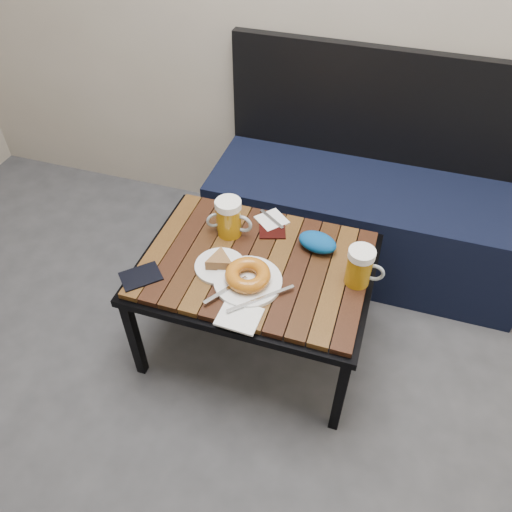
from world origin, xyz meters
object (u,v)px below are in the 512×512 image
(bench, at_px, (366,214))
(plate_pie, at_px, (220,263))
(beer_mug_right, at_px, (360,267))
(passport_navy, at_px, (141,276))
(beer_mug_centre, at_px, (230,218))
(beer_mug_left, at_px, (225,215))
(knit_pouch, at_px, (317,242))
(plate_bagel, at_px, (248,278))
(cafe_table, at_px, (256,270))
(passport_burgundy, at_px, (272,227))

(bench, distance_m, plate_pie, 0.86)
(beer_mug_right, xyz_separation_m, passport_navy, (-0.72, -0.21, -0.07))
(beer_mug_centre, relative_size, passport_navy, 1.13)
(plate_pie, relative_size, passport_navy, 1.33)
(beer_mug_left, relative_size, beer_mug_right, 0.88)
(beer_mug_centre, bearing_deg, knit_pouch, 5.56)
(beer_mug_right, height_order, plate_bagel, beer_mug_right)
(knit_pouch, bearing_deg, beer_mug_centre, -176.88)
(knit_pouch, bearing_deg, cafe_table, -145.34)
(plate_bagel, bearing_deg, beer_mug_left, 124.92)
(plate_pie, height_order, knit_pouch, knit_pouch)
(plate_bagel, height_order, knit_pouch, plate_bagel)
(beer_mug_left, xyz_separation_m, passport_navy, (-0.19, -0.33, -0.06))
(beer_mug_right, xyz_separation_m, plate_bagel, (-0.36, -0.12, -0.05))
(beer_mug_centre, distance_m, passport_burgundy, 0.18)
(cafe_table, distance_m, plate_pie, 0.15)
(plate_bagel, relative_size, passport_navy, 2.06)
(beer_mug_left, height_order, beer_mug_centre, beer_mug_centre)
(beer_mug_left, distance_m, beer_mug_centre, 0.04)
(plate_bagel, relative_size, passport_burgundy, 2.03)
(plate_bagel, bearing_deg, beer_mug_centre, 122.84)
(bench, xyz_separation_m, beer_mug_centre, (-0.47, -0.52, 0.28))
(passport_navy, bearing_deg, passport_burgundy, 92.98)
(passport_burgundy, bearing_deg, beer_mug_left, -178.78)
(plate_bagel, height_order, passport_burgundy, plate_bagel)
(cafe_table, relative_size, plate_bagel, 3.01)
(beer_mug_left, bearing_deg, plate_bagel, 88.20)
(passport_navy, height_order, passport_burgundy, same)
(passport_navy, bearing_deg, plate_pie, 73.28)
(bench, bearing_deg, beer_mug_centre, -131.90)
(passport_navy, relative_size, passport_burgundy, 0.99)
(beer_mug_right, bearing_deg, beer_mug_left, 166.55)
(beer_mug_left, relative_size, beer_mug_centre, 0.83)
(beer_mug_left, relative_size, passport_navy, 0.94)
(passport_navy, distance_m, passport_burgundy, 0.53)
(beer_mug_left, xyz_separation_m, beer_mug_right, (0.53, -0.12, 0.01))
(beer_mug_right, bearing_deg, plate_bagel, -161.42)
(beer_mug_left, xyz_separation_m, plate_pie, (0.05, -0.20, -0.04))
(beer_mug_centre, xyz_separation_m, passport_navy, (-0.22, -0.31, -0.07))
(bench, xyz_separation_m, beer_mug_right, (0.03, -0.62, 0.27))
(plate_bagel, bearing_deg, beer_mug_right, 18.89)
(beer_mug_centre, relative_size, plate_pie, 0.85)
(beer_mug_centre, xyz_separation_m, plate_bagel, (0.14, -0.22, -0.05))
(beer_mug_right, height_order, passport_burgundy, beer_mug_right)
(cafe_table, bearing_deg, plate_bagel, -87.17)
(beer_mug_left, xyz_separation_m, beer_mug_centre, (0.03, -0.02, 0.01))
(knit_pouch, bearing_deg, plate_bagel, -127.83)
(cafe_table, bearing_deg, bench, 62.66)
(cafe_table, distance_m, passport_burgundy, 0.20)
(beer_mug_right, xyz_separation_m, knit_pouch, (-0.17, 0.12, -0.04))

